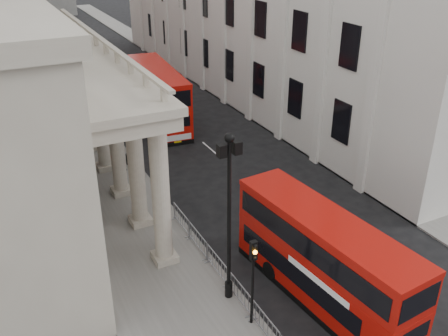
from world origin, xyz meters
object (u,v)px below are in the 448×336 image
at_px(lamp_post_north, 75,53).
at_px(pedestrian_a, 83,185).
at_px(lamp_post_south, 229,209).
at_px(pedestrian_b, 86,179).
at_px(lamp_post_mid, 123,101).
at_px(traffic_light, 253,268).
at_px(bus_near, 323,258).
at_px(bus_far, 158,95).
at_px(pedestrian_c, 120,167).

height_order(lamp_post_north, pedestrian_a, lamp_post_north).
height_order(lamp_post_south, pedestrian_b, lamp_post_south).
height_order(lamp_post_south, lamp_post_mid, same).
xyz_separation_m(traffic_light, bus_near, (3.75, 0.12, -0.81)).
relative_size(traffic_light, pedestrian_b, 2.36).
bearing_deg(bus_far, pedestrian_b, -125.36).
xyz_separation_m(bus_near, bus_far, (1.22, 25.24, 0.26)).
bearing_deg(pedestrian_c, traffic_light, -88.34).
distance_m(traffic_light, bus_far, 25.85).
distance_m(pedestrian_b, pedestrian_c, 2.62).
xyz_separation_m(lamp_post_north, traffic_light, (0.10, -34.02, -1.80)).
bearing_deg(pedestrian_c, lamp_post_south, -88.11).
xyz_separation_m(lamp_post_mid, pedestrian_a, (-3.99, -3.52, -3.85)).
relative_size(lamp_post_south, lamp_post_north, 1.00).
bearing_deg(pedestrian_b, bus_near, 96.75).
bearing_deg(lamp_post_north, traffic_light, -89.83).
height_order(bus_far, pedestrian_b, bus_far).
xyz_separation_m(lamp_post_south, bus_far, (5.07, 23.34, -2.36)).
height_order(bus_near, bus_far, bus_far).
relative_size(pedestrian_a, pedestrian_b, 1.03).
relative_size(lamp_post_north, bus_near, 0.80).
distance_m(lamp_post_north, pedestrian_c, 18.42).
distance_m(lamp_post_south, lamp_post_mid, 16.00).
bearing_deg(lamp_post_north, pedestrian_b, -100.95).
xyz_separation_m(bus_near, pedestrian_b, (-7.49, 15.11, -1.26)).
height_order(pedestrian_a, pedestrian_b, pedestrian_a).
distance_m(lamp_post_mid, bus_far, 9.23).
bearing_deg(traffic_light, pedestrian_c, 94.46).
bearing_deg(bus_near, lamp_post_mid, 96.77).
height_order(lamp_post_mid, pedestrian_a, lamp_post_mid).
height_order(lamp_post_south, pedestrian_c, lamp_post_south).
bearing_deg(bus_near, traffic_light, 176.46).
bearing_deg(bus_near, lamp_post_south, 148.37).
distance_m(traffic_light, pedestrian_a, 15.20).
bearing_deg(lamp_post_south, lamp_post_mid, 90.00).
bearing_deg(lamp_post_south, bus_near, -26.26).
xyz_separation_m(lamp_post_north, pedestrian_a, (-3.99, -19.52, -3.85)).
relative_size(lamp_post_mid, pedestrian_a, 4.43).
bearing_deg(bus_near, lamp_post_north, 91.11).
bearing_deg(traffic_light, lamp_post_mid, 90.32).
distance_m(bus_near, pedestrian_c, 16.75).
bearing_deg(pedestrian_a, traffic_light, -60.62).
bearing_deg(lamp_post_south, pedestrian_a, 107.75).
bearing_deg(pedestrian_c, pedestrian_b, -164.46).
distance_m(pedestrian_a, pedestrian_c, 3.24).
relative_size(lamp_post_south, traffic_light, 1.93).
relative_size(traffic_light, pedestrian_a, 2.29).
relative_size(pedestrian_a, pedestrian_c, 1.04).
xyz_separation_m(lamp_post_south, pedestrian_b, (-3.64, 13.21, -3.88)).
bearing_deg(lamp_post_north, pedestrian_a, -101.57).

